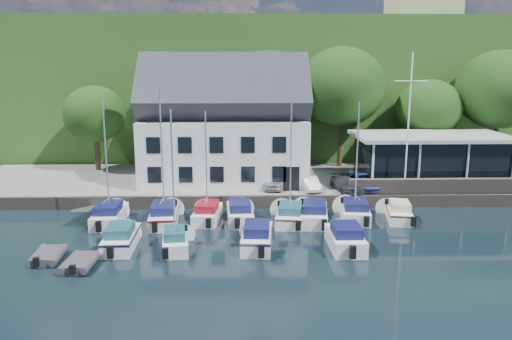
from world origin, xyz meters
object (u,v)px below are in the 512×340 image
object	(u,v)px
car_silver	(272,180)
dinghy_0	(48,254)
boat_r1_7	(398,210)
boat_r1_1	(162,160)
flagpole	(408,123)
club_pavilion	(430,158)
car_dgrey	(345,184)
boat_r2_2	(257,234)
boat_r1_2	(206,162)
boat_r1_3	(240,211)
boat_r2_1	(173,184)
boat_r1_5	(314,211)
boat_r1_6	(357,158)
car_blue	(362,180)
boat_r1_0	(106,160)
car_white	(310,183)
boat_r1_4	(291,164)
harbor_building	(225,131)
dinghy_1	(80,261)
boat_r2_3	(345,236)
boat_r2_0	(121,236)

from	to	relation	value
car_silver	dinghy_0	world-z (taller)	car_silver
boat_r1_7	dinghy_0	bearing A→B (deg)	-152.43
boat_r1_1	flagpole	bearing A→B (deg)	9.32
club_pavilion	car_dgrey	distance (m)	8.98
boat_r1_7	boat_r2_2	size ratio (longest dim) A/B	0.92
boat_r1_2	boat_r1_3	distance (m)	4.25
boat_r2_1	boat_r2_2	world-z (taller)	boat_r2_1
car_silver	boat_r1_1	size ratio (longest dim) A/B	0.42
boat_r1_2	boat_r1_5	size ratio (longest dim) A/B	1.31
flagpole	boat_r1_5	size ratio (longest dim) A/B	1.67
flagpole	boat_r1_6	world-z (taller)	flagpole
dinghy_0	boat_r2_1	bearing A→B (deg)	7.06
car_blue	dinghy_0	xyz separation A→B (m)	(-21.09, -12.47, -1.34)
boat_r1_0	boat_r1_3	world-z (taller)	boat_r1_0
club_pavilion	boat_r1_3	size ratio (longest dim) A/B	2.17
car_white	car_dgrey	distance (m)	2.85
car_dgrey	dinghy_0	world-z (taller)	car_dgrey
boat_r1_4	dinghy_0	bearing A→B (deg)	-147.32
car_white	boat_r1_0	size ratio (longest dim) A/B	0.37
club_pavilion	car_white	size ratio (longest dim) A/B	3.89
boat_r1_5	boat_r1_7	bearing A→B (deg)	11.78
boat_r2_1	boat_r2_2	size ratio (longest dim) A/B	1.33
harbor_building	boat_r1_6	size ratio (longest dim) A/B	1.59
boat_r2_1	boat_r1_1	bearing A→B (deg)	97.60
boat_r2_2	dinghy_1	xyz separation A→B (m)	(-9.92, -2.97, -0.44)
boat_r1_5	dinghy_1	world-z (taller)	boat_r1_5
boat_r1_3	dinghy_1	distance (m)	12.08
club_pavilion	boat_r1_0	distance (m)	27.29
car_silver	boat_r1_3	distance (m)	6.35
car_dgrey	boat_r1_6	size ratio (longest dim) A/B	0.43
boat_r1_0	boat_r2_2	xyz separation A→B (m)	(10.34, -4.94, -3.80)
club_pavilion	flagpole	world-z (taller)	flagpole
boat_r1_6	car_silver	bearing A→B (deg)	143.19
boat_r2_2	boat_r1_3	bearing A→B (deg)	106.37
harbor_building	car_blue	distance (m)	12.46
harbor_building	boat_r1_6	distance (m)	12.96
car_dgrey	boat_r2_1	xyz separation A→B (m)	(-12.42, -10.25, 2.56)
car_silver	dinghy_1	world-z (taller)	car_silver
car_dgrey	boat_r1_1	distance (m)	15.06
boat_r1_4	boat_r2_3	distance (m)	6.91
boat_r1_6	boat_r1_4	bearing A→B (deg)	-165.73
boat_r1_7	boat_r2_1	bearing A→B (deg)	-150.01
boat_r1_2	boat_r2_2	bearing A→B (deg)	-50.83
car_blue	boat_r1_4	size ratio (longest dim) A/B	0.47
boat_r2_3	dinghy_0	size ratio (longest dim) A/B	2.02
boat_r2_2	club_pavilion	bearing A→B (deg)	45.50
boat_r1_6	dinghy_0	xyz separation A→B (m)	(-19.39, -7.29, -4.18)
club_pavilion	car_blue	distance (m)	7.28
car_dgrey	boat_r1_3	distance (m)	9.74
boat_r1_6	boat_r2_0	size ratio (longest dim) A/B	1.52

